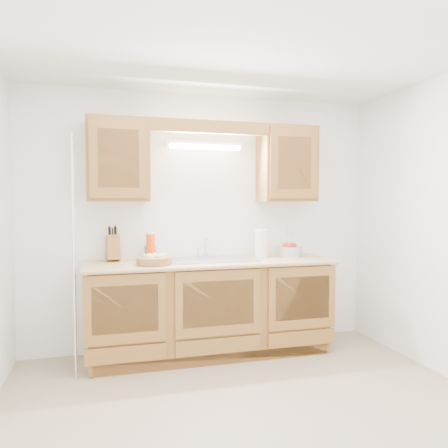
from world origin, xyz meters
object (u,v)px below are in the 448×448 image
object	(u,v)px
fruit_basket	(154,259)
paper_towel	(262,243)
knife_block	(113,248)
apple_bowl	(289,250)

from	to	relation	value
fruit_basket	paper_towel	distance (m)	1.11
knife_block	paper_towel	xyz separation A→B (m)	(1.43, -0.12, 0.01)
knife_block	paper_towel	distance (m)	1.43
knife_block	fruit_basket	bearing A→B (deg)	-51.15
fruit_basket	knife_block	size ratio (longest dim) A/B	1.09
fruit_basket	apple_bowl	world-z (taller)	apple_bowl
fruit_basket	apple_bowl	xyz separation A→B (m)	(1.37, 0.20, 0.02)
apple_bowl	fruit_basket	bearing A→B (deg)	-171.57
fruit_basket	knife_block	distance (m)	0.49
knife_block	paper_towel	size ratio (longest dim) A/B	1.04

